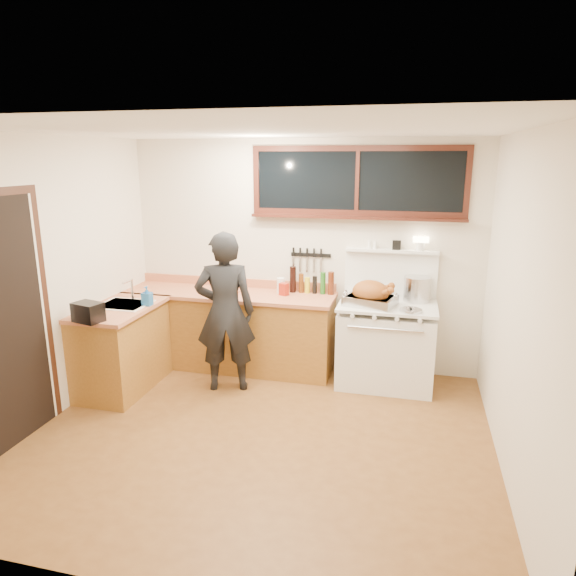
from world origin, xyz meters
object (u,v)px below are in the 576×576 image
(cutting_board, at_px, (221,289))
(man, at_px, (225,312))
(roast_turkey, at_px, (371,295))
(vintage_stove, at_px, (386,342))

(cutting_board, bearing_deg, man, -64.73)
(roast_turkey, bearing_deg, cutting_board, 177.11)
(vintage_stove, distance_m, roast_turkey, 0.58)
(vintage_stove, relative_size, cutting_board, 3.83)
(man, bearing_deg, roast_turkey, 16.46)
(man, relative_size, roast_turkey, 2.91)
(man, distance_m, cutting_board, 0.58)
(man, xyz_separation_m, cutting_board, (-0.24, 0.51, 0.11))
(vintage_stove, relative_size, roast_turkey, 2.72)
(vintage_stove, bearing_deg, cutting_board, -179.41)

